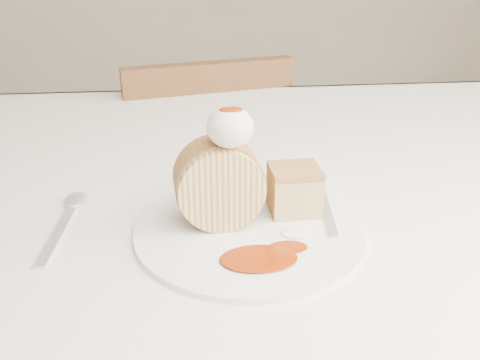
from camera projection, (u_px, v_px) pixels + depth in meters
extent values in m
cube|color=white|center=(242.00, 179.00, 0.81)|extent=(1.40, 0.90, 0.04)
cube|color=white|center=(223.00, 146.00, 1.27)|extent=(1.40, 0.01, 0.28)
cylinder|color=brown|center=(469.00, 241.00, 1.36)|extent=(0.06, 0.06, 0.71)
cube|color=brown|center=(196.00, 200.00, 1.49)|extent=(0.46, 0.46, 0.04)
cube|color=brown|center=(211.00, 149.00, 1.24)|extent=(0.38, 0.12, 0.40)
cylinder|color=brown|center=(235.00, 226.00, 1.76)|extent=(0.03, 0.03, 0.37)
cylinder|color=brown|center=(135.00, 243.00, 1.67)|extent=(0.03, 0.03, 0.37)
cylinder|color=brown|center=(271.00, 283.00, 1.48)|extent=(0.03, 0.03, 0.37)
cylinder|color=brown|center=(153.00, 307.00, 1.39)|extent=(0.03, 0.03, 0.37)
cylinder|color=white|center=(249.00, 230.00, 0.63)|extent=(0.28, 0.28, 0.01)
cylinder|color=beige|center=(219.00, 184.00, 0.62)|extent=(0.10, 0.06, 0.10)
cube|color=#BB8946|center=(294.00, 192.00, 0.66)|extent=(0.06, 0.06, 0.05)
ellipsoid|color=silver|center=(230.00, 127.00, 0.58)|extent=(0.05, 0.05, 0.05)
ellipsoid|color=maroon|center=(231.00, 105.00, 0.57)|extent=(0.03, 0.02, 0.01)
cube|color=silver|center=(327.00, 213.00, 0.66)|extent=(0.04, 0.16, 0.00)
cube|color=silver|center=(57.00, 235.00, 0.62)|extent=(0.04, 0.17, 0.00)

